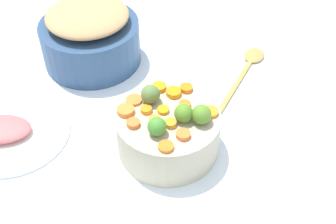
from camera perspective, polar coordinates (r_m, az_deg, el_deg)
The scene contains 24 objects.
tabletop at distance 1.00m, azimuth -0.27°, elevation -5.09°, with size 2.40×2.40×0.02m, color white.
serving_bowl_carrots at distance 0.95m, azimuth 0.00°, elevation -2.60°, with size 0.23×0.23×0.10m, color #B5AA90.
metal_pot at distance 1.21m, azimuth -10.03°, elevation 8.97°, with size 0.26×0.26×0.12m, color navy.
stuffing_mound at distance 1.17m, azimuth -10.54°, elevation 12.33°, with size 0.22×0.22×0.05m, color tan.
carrot_slice_0 at distance 0.98m, azimuth -1.17°, elevation 3.29°, with size 0.03×0.03×0.01m, color orange.
carrot_slice_1 at distance 0.89m, azimuth 0.32°, elevation -1.50°, with size 0.02×0.02×0.01m, color orange.
carrot_slice_2 at distance 0.92m, azimuth 5.58°, elevation 0.00°, with size 0.03×0.03×0.01m, color orange.
carrot_slice_3 at distance 0.96m, azimuth 0.74°, elevation 2.57°, with size 0.03×0.03×0.01m, color orange.
carrot_slice_4 at distance 0.87m, azimuth 2.00°, elevation -2.97°, with size 0.03×0.03×0.01m, color orange.
carrot_slice_5 at distance 0.95m, azimuth -4.46°, elevation 1.58°, with size 0.04×0.04×0.01m, color orange.
carrot_slice_6 at distance 0.92m, azimuth -0.78°, elevation 0.21°, with size 0.03×0.03×0.01m, color orange.
carrot_slice_7 at distance 0.85m, azimuth -0.28°, elevation -4.55°, with size 0.03×0.03×0.01m, color orange.
carrot_slice_8 at distance 0.94m, azimuth 2.21°, elevation 0.99°, with size 0.03×0.03×0.01m, color orange.
carrot_slice_9 at distance 0.89m, azimuth -4.50°, elevation -1.63°, with size 0.03×0.03×0.01m, color orange.
carrot_slice_10 at distance 0.97m, azimuth 2.39°, elevation 3.14°, with size 0.03×0.03×0.01m, color orange.
carrot_slice_11 at distance 0.92m, azimuth -5.56°, elevation 0.20°, with size 0.04×0.04×0.01m, color orange.
carrot_slice_12 at distance 0.92m, azimuth -2.87°, elevation 0.31°, with size 0.02×0.02×0.01m, color orange.
carrot_slice_13 at distance 0.90m, azimuth -1.72°, elevation -1.03°, with size 0.03×0.03×0.01m, color orange.
brussels_sprout_0 at distance 0.89m, azimuth 4.41°, elevation -0.33°, with size 0.04×0.04×0.04m, color #578429.
brussels_sprout_1 at distance 0.93m, azimuth -2.30°, elevation 2.33°, with size 0.04×0.04×0.04m, color #59753A.
brussels_sprout_2 at distance 0.89m, azimuth 2.06°, elevation -0.16°, with size 0.04×0.04×0.04m, color #538325.
brussels_sprout_3 at distance 0.87m, azimuth -1.45°, elevation -1.92°, with size 0.04×0.04×0.04m, color #44842E.
wooden_spoon at distance 1.22m, azimuth 10.46°, elevation 6.07°, with size 0.25×0.23×0.01m.
ham_plate at distance 1.08m, azimuth -19.66°, elevation -2.47°, with size 0.26×0.26×0.01m, color white.
Camera 1 is at (0.23, 0.61, 0.77)m, focal length 46.57 mm.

